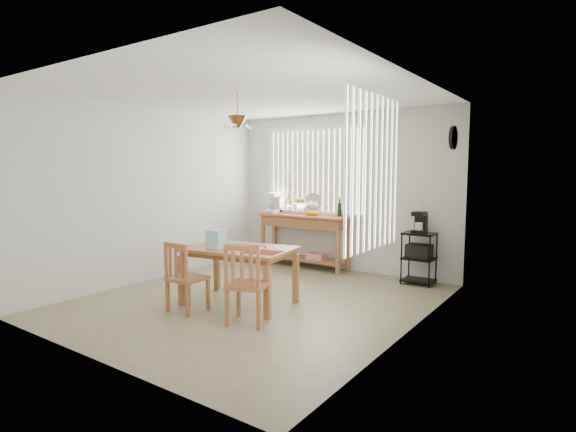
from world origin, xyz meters
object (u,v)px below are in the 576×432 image
Objects in this scene: sideboard at (305,228)px; chair_right at (247,285)px; cart_items at (420,223)px; dining_table at (239,254)px; chair_left at (185,278)px; wire_cart at (419,253)px.

chair_right is (1.04, -2.77, -0.25)m from sideboard.
cart_items reaches higher than dining_table.
sideboard is 1.82× the size of chair_right.
sideboard is at bearing -179.83° from cart_items.
chair_left is (-0.30, -0.62, -0.22)m from dining_table.
wire_cart is 3.39m from chair_left.
dining_table is at bearing 137.06° from chair_right.
chair_left is at bearing -173.80° from chair_right.
cart_items reaches higher than chair_left.
chair_right is at bearing -109.04° from wire_cart.
chair_left reaches higher than dining_table.
sideboard is 2.01m from wire_cart.
sideboard is at bearing 101.95° from dining_table.
cart_items is (-0.00, 0.01, 0.45)m from wire_cart.
cart_items reaches higher than sideboard.
cart_items reaches higher than chair_right.
dining_table is 1.72× the size of chair_left.
dining_table is 0.72m from chair_left.
cart_items is 3.43m from chair_left.
wire_cart is 0.85× the size of chair_right.
chair_right reaches higher than chair_left.
cart_items is 2.97m from chair_right.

